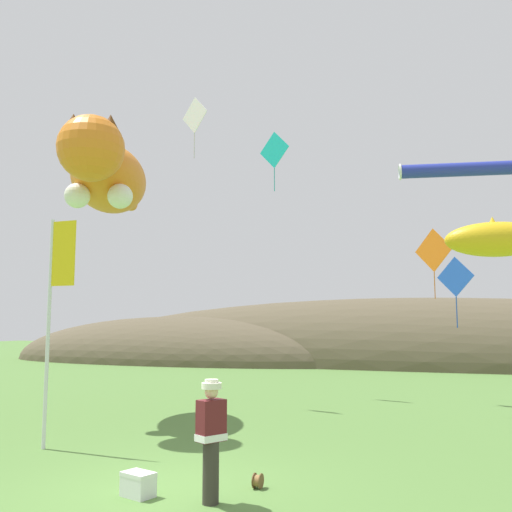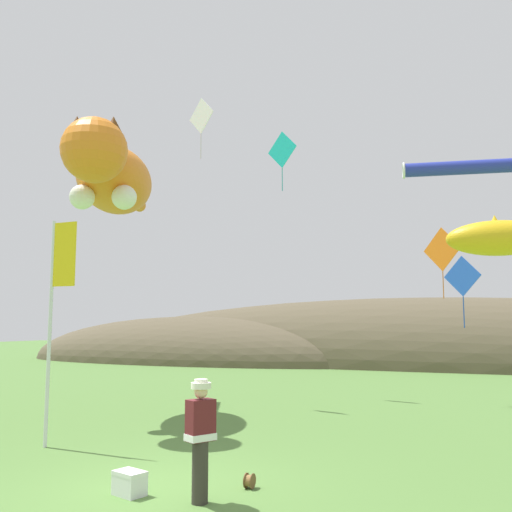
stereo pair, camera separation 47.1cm
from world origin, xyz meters
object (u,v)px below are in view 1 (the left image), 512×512
festival_attendant (211,436)px  kite_diamond_teal (274,150)px  kite_giant_cat (106,175)px  kite_diamond_orange (433,251)px  kite_tube_streamer (461,170)px  kite_spool (258,481)px  kite_diamond_white (195,115)px  festival_banner_pole (55,296)px  kite_fish_windsock (512,239)px  kite_diamond_blue (455,277)px  picnic_cooler (138,484)px

festival_attendant → kite_diamond_teal: kite_diamond_teal is taller
kite_giant_cat → kite_diamond_orange: kite_giant_cat is taller
kite_tube_streamer → kite_diamond_orange: (-1.05, 4.48, -1.55)m
kite_spool → kite_diamond_white: kite_diamond_white is taller
kite_diamond_orange → kite_giant_cat: bearing=-142.3°
festival_banner_pole → kite_fish_windsock: bearing=21.2°
kite_diamond_orange → kite_diamond_teal: kite_diamond_teal is taller
kite_diamond_orange → kite_tube_streamer: bearing=-76.8°
festival_banner_pole → kite_tube_streamer: (8.18, 5.64, 3.42)m
kite_giant_cat → festival_banner_pole: bearing=-68.7°
kite_spool → festival_banner_pole: 5.99m
festival_banner_pole → kite_giant_cat: kite_giant_cat is taller
kite_spool → kite_tube_streamer: bearing=64.9°
kite_diamond_orange → kite_diamond_teal: (-5.74, 0.17, 4.18)m
kite_fish_windsock → festival_banner_pole: bearing=-158.8°
kite_spool → kite_fish_windsock: (4.14, 4.63, 4.31)m
kite_diamond_teal → kite_diamond_white: (-1.86, -3.07, 0.56)m
festival_banner_pole → festival_attendant: bearing=-23.5°
kite_tube_streamer → kite_diamond_blue: size_ratio=1.56×
kite_giant_cat → kite_diamond_blue: 10.58m
festival_attendant → kite_fish_windsock: bearing=51.2°
kite_diamond_teal → kite_diamond_white: kite_diamond_white is taller
kite_giant_cat → kite_diamond_white: size_ratio=3.14×
picnic_cooler → kite_diamond_teal: bearing=99.7°
picnic_cooler → kite_tube_streamer: kite_tube_streamer is taller
festival_banner_pole → kite_giant_cat: (-1.38, 3.54, 3.65)m
festival_attendant → kite_diamond_orange: 13.06m
festival_banner_pole → kite_spool: bearing=-11.9°
kite_spool → kite_giant_cat: kite_giant_cat is taller
kite_tube_streamer → festival_attendant: bearing=-114.5°
kite_tube_streamer → kite_diamond_white: size_ratio=1.47×
kite_fish_windsock → kite_diamond_blue: bearing=107.4°
festival_attendant → kite_diamond_blue: 10.73m
kite_spool → kite_giant_cat: 10.37m
kite_spool → kite_giant_cat: (-6.43, 4.60, 6.71)m
kite_spool → picnic_cooler: picnic_cooler is taller
kite_giant_cat → kite_diamond_white: 4.80m
festival_attendant → kite_diamond_blue: kite_diamond_blue is taller
festival_banner_pole → kite_diamond_orange: (7.13, 10.12, 1.87)m
kite_tube_streamer → kite_spool: bearing=-115.1°
kite_spool → festival_attendant: bearing=-110.4°
kite_giant_cat → kite_tube_streamer: kite_giant_cat is taller
festival_banner_pole → kite_diamond_white: (-0.46, 7.21, 6.61)m
kite_giant_cat → kite_diamond_blue: (9.25, 4.23, -2.89)m
kite_fish_windsock → kite_diamond_teal: kite_diamond_teal is taller
festival_attendant → kite_diamond_blue: bearing=72.0°
festival_banner_pole → kite_diamond_orange: bearing=54.8°
kite_giant_cat → kite_diamond_teal: size_ratio=2.94×
kite_fish_windsock → kite_diamond_blue: kite_fish_windsock is taller
festival_attendant → picnic_cooler: 1.41m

